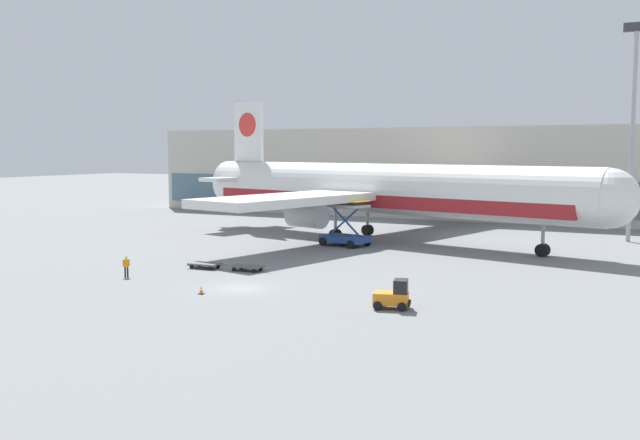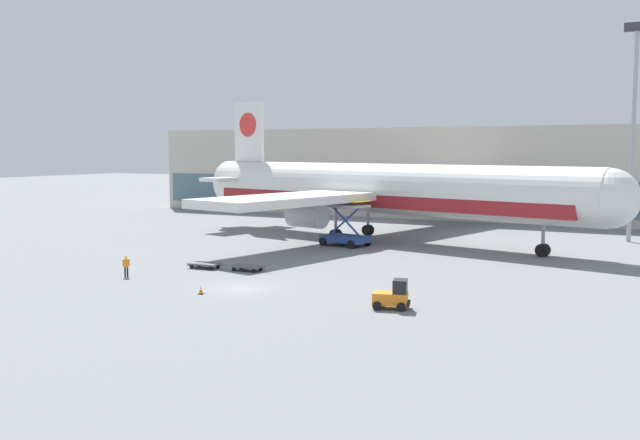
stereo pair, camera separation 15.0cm
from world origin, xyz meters
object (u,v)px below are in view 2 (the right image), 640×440
object	(u,v)px
baggage_tug_foreground	(393,296)
baggage_dolly_second	(247,267)
airplane_main	(375,191)
ground_crew_near	(126,265)
traffic_cone_near	(201,290)
baggage_dolly_lead	(205,264)
scissor_lift_loader	(345,228)
light_mast	(634,117)

from	to	relation	value
baggage_tug_foreground	baggage_dolly_second	world-z (taller)	baggage_tug_foreground
airplane_main	ground_crew_near	distance (m)	33.84
traffic_cone_near	ground_crew_near	bearing A→B (deg)	163.70
traffic_cone_near	baggage_dolly_lead	bearing A→B (deg)	124.80
scissor_lift_loader	traffic_cone_near	distance (m)	28.99
light_mast	baggage_dolly_second	size ratio (longest dim) A/B	6.66
baggage_dolly_lead	baggage_tug_foreground	bearing A→B (deg)	-22.62
airplane_main	baggage_dolly_lead	distance (m)	26.88
airplane_main	light_mast	bearing A→B (deg)	36.83
scissor_lift_loader	light_mast	bearing A→B (deg)	46.14
baggage_dolly_lead	baggage_dolly_second	bearing A→B (deg)	5.29
scissor_lift_loader	ground_crew_near	size ratio (longest dim) A/B	3.19
baggage_tug_foreground	ground_crew_near	distance (m)	24.21
traffic_cone_near	baggage_tug_foreground	bearing A→B (deg)	7.56
light_mast	traffic_cone_near	size ratio (longest dim) A/B	41.47
baggage_dolly_second	traffic_cone_near	world-z (taller)	traffic_cone_near
light_mast	ground_crew_near	distance (m)	58.30
baggage_dolly_lead	scissor_lift_loader	bearing A→B (deg)	73.29
light_mast	airplane_main	world-z (taller)	light_mast
baggage_dolly_lead	ground_crew_near	bearing A→B (deg)	-118.83
light_mast	baggage_dolly_second	distance (m)	48.61
baggage_tug_foreground	traffic_cone_near	distance (m)	14.55
light_mast	airplane_main	bearing A→B (deg)	-156.18
airplane_main	scissor_lift_loader	world-z (taller)	airplane_main
airplane_main	baggage_tug_foreground	xyz separation A→B (m)	(15.25, -33.24, -4.96)
baggage_dolly_second	ground_crew_near	xyz separation A→B (m)	(-7.36, -7.19, 0.67)
light_mast	baggage_dolly_lead	bearing A→B (deg)	-130.92
light_mast	scissor_lift_loader	world-z (taller)	light_mast
baggage_dolly_lead	airplane_main	bearing A→B (deg)	74.60
baggage_dolly_lead	traffic_cone_near	xyz separation A→B (m)	(6.57, -9.46, -0.10)
light_mast	baggage_tug_foreground	size ratio (longest dim) A/B	9.13
baggage_dolly_second	ground_crew_near	distance (m)	10.31
light_mast	scissor_lift_loader	bearing A→B (deg)	-146.87
baggage_dolly_second	light_mast	bearing A→B (deg)	49.62
baggage_dolly_lead	ground_crew_near	xyz separation A→B (m)	(-3.22, -6.59, 0.67)
scissor_lift_loader	baggage_tug_foreground	size ratio (longest dim) A/B	2.11
light_mast	baggage_tug_foreground	bearing A→B (deg)	-104.37
baggage_dolly_second	ground_crew_near	bearing A→B (deg)	-138.51
baggage_dolly_second	ground_crew_near	size ratio (longest dim) A/B	2.08
airplane_main	baggage_dolly_second	world-z (taller)	airplane_main
light_mast	baggage_dolly_second	bearing A→B (deg)	-127.54
airplane_main	baggage_tug_foreground	size ratio (longest dim) A/B	21.00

